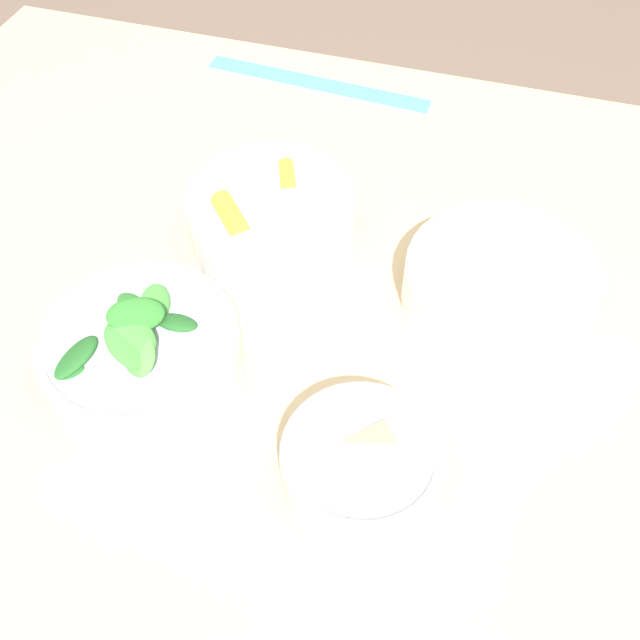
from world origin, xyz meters
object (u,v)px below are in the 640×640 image
bowl_carrots (271,216)px  bowl_beans_hotdog (499,285)px  bowl_greens (142,351)px  ruler (317,83)px  bowl_cookies (362,461)px

bowl_carrots → bowl_beans_hotdog: (0.25, -0.02, -0.01)m
bowl_greens → ruler: 0.50m
bowl_greens → bowl_cookies: size_ratio=1.34×
bowl_beans_hotdog → ruler: (-0.29, 0.32, -0.02)m
bowl_carrots → ruler: size_ratio=0.56×
bowl_cookies → bowl_beans_hotdog: bearing=69.9°
bowl_cookies → ruler: bowl_cookies is taller
bowl_greens → bowl_beans_hotdog: (0.30, 0.18, -0.01)m
bowl_cookies → ruler: 0.58m
bowl_beans_hotdog → bowl_greens: bearing=-149.1°
bowl_greens → bowl_cookies: (0.22, -0.04, -0.01)m
bowl_carrots → bowl_cookies: 0.29m
bowl_greens → bowl_cookies: bearing=-11.6°
bowl_carrots → bowl_beans_hotdog: bowl_carrots is taller
bowl_greens → bowl_beans_hotdog: 0.35m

